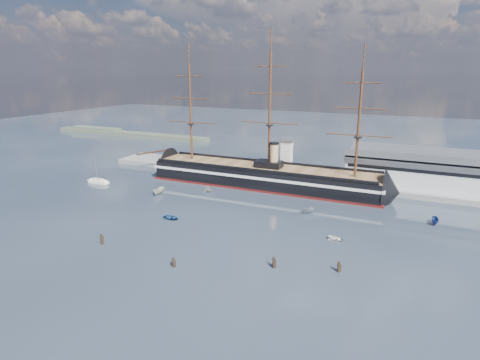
% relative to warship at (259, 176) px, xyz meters
% --- Properties ---
extents(ground, '(600.00, 600.00, 0.00)m').
position_rel_warship_xyz_m(ground, '(3.44, -20.00, -4.04)').
color(ground, '#212936').
rests_on(ground, ground).
extents(quay, '(180.00, 18.00, 2.00)m').
position_rel_warship_xyz_m(quay, '(13.44, 16.00, -4.04)').
color(quay, slate).
rests_on(quay, ground).
extents(warehouse, '(63.00, 21.00, 11.60)m').
position_rel_warship_xyz_m(warehouse, '(61.44, 20.00, 3.95)').
color(warehouse, '#B7BABC').
rests_on(warehouse, ground).
extents(quay_tower, '(5.00, 5.00, 15.00)m').
position_rel_warship_xyz_m(quay_tower, '(6.44, 13.00, 5.72)').
color(quay_tower, silver).
rests_on(quay_tower, ground).
extents(shoreline, '(120.00, 10.00, 4.00)m').
position_rel_warship_xyz_m(shoreline, '(-135.79, 75.00, -2.59)').
color(shoreline, '#3F4C38').
rests_on(shoreline, ground).
extents(warship, '(112.98, 17.39, 53.94)m').
position_rel_warship_xyz_m(warship, '(0.00, 0.00, 0.00)').
color(warship, black).
rests_on(warship, ground).
extents(sailboat, '(8.59, 2.61, 13.69)m').
position_rel_warship_xyz_m(sailboat, '(-59.30, -23.93, -3.17)').
color(sailboat, white).
rests_on(sailboat, ground).
extents(motorboat_a, '(7.34, 3.01, 2.89)m').
position_rel_warship_xyz_m(motorboat_a, '(-28.88, -25.56, -4.04)').
color(motorboat_a, beige).
rests_on(motorboat_a, ground).
extents(motorboat_b, '(1.50, 3.38, 1.55)m').
position_rel_warship_xyz_m(motorboat_b, '(-10.33, -44.69, -4.04)').
color(motorboat_b, navy).
rests_on(motorboat_b, ground).
extents(motorboat_c, '(6.34, 5.20, 2.44)m').
position_rel_warship_xyz_m(motorboat_c, '(25.91, -21.96, -4.04)').
color(motorboat_c, slate).
rests_on(motorboat_c, ground).
extents(motorboat_d, '(6.11, 6.86, 2.37)m').
position_rel_warship_xyz_m(motorboat_d, '(-14.12, -15.37, -4.04)').
color(motorboat_d, beige).
rests_on(motorboat_d, ground).
extents(motorboat_e, '(1.93, 3.22, 1.41)m').
position_rel_warship_xyz_m(motorboat_e, '(38.14, -38.99, -4.04)').
color(motorboat_e, silver).
rests_on(motorboat_e, ground).
extents(motorboat_f, '(5.81, 2.40, 2.28)m').
position_rel_warship_xyz_m(motorboat_f, '(61.91, -15.12, -4.04)').
color(motorboat_f, navy).
rests_on(motorboat_f, ground).
extents(piling_near_left, '(0.64, 0.64, 3.48)m').
position_rel_warship_xyz_m(piling_near_left, '(-16.37, -67.21, -4.04)').
color(piling_near_left, black).
rests_on(piling_near_left, ground).
extents(piling_near_mid, '(0.64, 0.64, 2.89)m').
position_rel_warship_xyz_m(piling_near_mid, '(7.46, -69.67, -4.04)').
color(piling_near_mid, black).
rests_on(piling_near_mid, ground).
extents(piling_near_right, '(0.64, 0.64, 3.34)m').
position_rel_warship_xyz_m(piling_near_right, '(28.46, -60.37, -4.04)').
color(piling_near_right, black).
rests_on(piling_near_right, ground).
extents(piling_far_right, '(0.64, 0.64, 3.12)m').
position_rel_warship_xyz_m(piling_far_right, '(42.28, -56.03, -4.04)').
color(piling_far_right, black).
rests_on(piling_far_right, ground).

